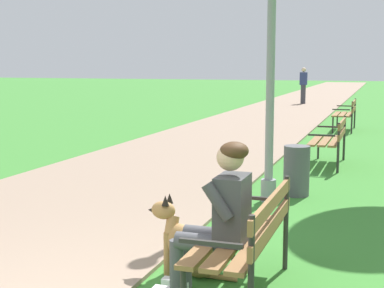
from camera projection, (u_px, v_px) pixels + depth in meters
paved_path at (301, 103)px, 26.63m from camera, size 3.76×60.00×0.04m
park_bench_near at (248, 233)px, 4.50m from camera, size 0.55×1.50×0.85m
park_bench_mid at (331, 137)px, 10.30m from camera, size 0.55×1.50×0.85m
park_bench_far at (347, 112)px, 15.66m from camera, size 0.55×1.50×0.85m
person_seated_on_near_bench at (219, 214)px, 4.42m from camera, size 0.74×0.49×1.25m
dog_shepherd at (188, 247)px, 4.96m from camera, size 0.83×0.30×0.71m
lamp_post_near at (271, 47)px, 7.39m from camera, size 0.24×0.24×3.93m
litter_bin at (296, 171)px, 7.98m from camera, size 0.36×0.36×0.70m
pedestrian_distant at (303, 86)px, 25.60m from camera, size 0.32×0.22×1.65m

